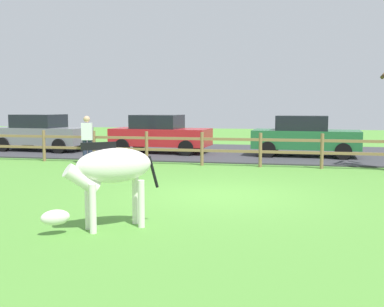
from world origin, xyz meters
TOP-DOWN VIEW (x-y plane):
  - ground_plane at (0.00, 0.00)m, footprint 60.00×60.00m
  - parking_asphalt at (0.00, 9.30)m, footprint 28.00×7.40m
  - paddock_fence at (-0.42, 5.00)m, footprint 21.27×0.11m
  - zebra at (-1.30, -3.18)m, footprint 1.61×1.38m
  - parked_car_red at (-3.80, 8.34)m, footprint 4.12×2.12m
  - parked_car_green at (2.01, 8.24)m, footprint 4.09×2.07m
  - parked_car_grey at (-9.04, 8.11)m, footprint 4.11×2.12m
  - visitor_near_fence at (-5.29, 4.58)m, footprint 0.41×0.31m

SIDE VIEW (x-z plane):
  - ground_plane at x=0.00m, z-range 0.00..0.00m
  - parking_asphalt at x=0.00m, z-range 0.00..0.05m
  - paddock_fence at x=-0.42m, z-range 0.08..1.19m
  - parked_car_red at x=-3.80m, z-range 0.06..1.62m
  - parked_car_green at x=2.01m, z-range 0.06..1.62m
  - parked_car_grey at x=-9.04m, z-range 0.06..1.62m
  - visitor_near_fence at x=-5.29m, z-range 0.09..1.73m
  - zebra at x=-1.30m, z-range 0.22..1.63m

